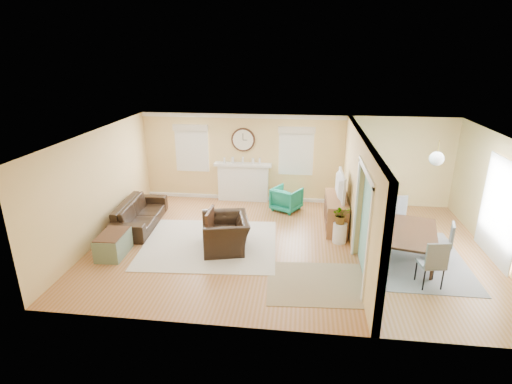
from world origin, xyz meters
The scene contains 29 objects.
floor centered at (0.00, 0.00, 0.00)m, with size 9.00×9.00×0.00m, color #9D612D.
wall_back centered at (0.00, 3.00, 1.30)m, with size 9.00×0.02×2.60m, color #D9BB73.
wall_front centered at (0.00, -3.00, 1.30)m, with size 9.00×0.02×2.60m, color #D9BB73.
wall_left centered at (-4.50, 0.00, 1.30)m, with size 0.02×6.00×2.60m, color #D9BB73.
wall_right centered at (4.50, 0.00, 1.30)m, with size 0.02×6.00×2.60m, color #D9BB73.
ceiling centered at (0.00, 0.00, 2.60)m, with size 9.00×6.00×0.02m, color white.
partition centered at (1.51, 0.28, 1.36)m, with size 0.17×6.00×2.60m.
fireplace centered at (-1.50, 2.88, 0.60)m, with size 1.70×0.30×1.17m.
wall_clock centered at (-1.50, 2.97, 1.85)m, with size 0.70×0.07×0.70m.
window_left centered at (-3.05, 2.95, 1.66)m, with size 1.05×0.13×1.42m.
window_right centered at (0.05, 2.95, 1.66)m, with size 1.05×0.13×1.42m.
french_doors centered at (4.45, 0.00, 1.10)m, with size 0.06×1.70×2.20m.
pendant centered at (3.00, 0.00, 2.20)m, with size 0.30×0.30×0.55m.
rug_cream centered at (-1.84, -0.13, 0.01)m, with size 3.09×2.68×0.02m, color beige.
rug_jute centered at (0.62, -1.53, 0.01)m, with size 1.94×1.58×0.01m, color #9B8863.
rug_grey centered at (2.68, -0.26, 0.01)m, with size 2.25×2.81×0.01m, color slate.
sofa centered at (-3.88, 0.72, 0.33)m, with size 2.23×0.87×0.65m, color black.
eames_chair centered at (-1.43, -0.28, 0.38)m, with size 1.17×1.03×0.76m, color black.
green_chair centered at (-0.16, 2.24, 0.33)m, with size 0.71×0.73×0.67m, color #166D5C.
trunk centered at (-3.85, -0.88, 0.26)m, with size 0.58×0.91×0.52m.
credenza centered at (1.14, 1.22, 0.40)m, with size 0.52×1.54×0.80m.
tv centered at (1.12, 1.22, 1.13)m, with size 1.16×0.15×0.67m, color black.
garden_stool centered at (1.19, 0.35, 0.24)m, with size 0.33×0.33×0.48m, color white.
potted_plant centered at (1.19, 0.35, 0.71)m, with size 0.42×0.36×0.46m, color #337F33.
dining_table centered at (2.68, -0.26, 0.32)m, with size 1.82×1.01×0.64m, color #432614.
dining_chair_n centered at (2.63, 0.78, 0.59)m, with size 0.53×0.53×1.01m.
dining_chair_s centered at (2.76, -1.32, 0.59)m, with size 0.50×0.50×0.99m.
dining_chair_w centered at (1.96, -0.28, 0.55)m, with size 0.49×0.49×0.94m.
dining_chair_e centered at (3.28, -0.28, 0.52)m, with size 0.48×0.48×0.89m.
Camera 1 is at (0.25, -8.38, 4.31)m, focal length 28.00 mm.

